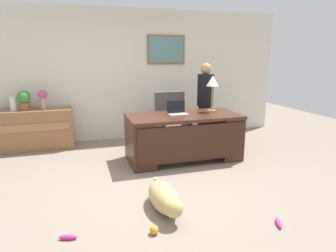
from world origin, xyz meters
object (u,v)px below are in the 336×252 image
at_px(desk, 184,135).
at_px(dog_toy_bone, 68,237).
at_px(dog_lying, 164,198).
at_px(dog_toy_ball, 154,230).
at_px(armchair, 172,121).
at_px(laptop, 177,111).
at_px(desk_lamp, 213,83).
at_px(dog_toy_plush, 278,223).
at_px(vase_with_flowers, 43,97).
at_px(vase_empty, 13,104).
at_px(person_standing, 205,103).
at_px(potted_plant, 24,99).
at_px(credenza, 29,130).

relative_size(desk, dog_toy_bone, 10.46).
distance_m(dog_lying, dog_toy_ball, 0.49).
distance_m(armchair, laptop, 0.92).
distance_m(desk_lamp, dog_toy_bone, 3.40).
bearing_deg(dog_lying, dog_toy_plush, -31.18).
bearing_deg(laptop, vase_with_flowers, 149.78).
distance_m(vase_with_flowers, vase_empty, 0.52).
bearing_deg(person_standing, vase_with_flowers, 169.40).
xyz_separation_m(person_standing, desk_lamp, (-0.16, -0.66, 0.45)).
distance_m(desk, dog_toy_ball, 2.28).
bearing_deg(vase_with_flowers, desk, -31.20).
xyz_separation_m(dog_lying, potted_plant, (-1.82, 2.97, 0.81)).
distance_m(person_standing, potted_plant, 3.43).
relative_size(vase_with_flowers, dog_toy_ball, 4.05).
xyz_separation_m(potted_plant, dog_toy_plush, (2.89, -3.62, -0.94)).
distance_m(desk_lamp, potted_plant, 3.46).
bearing_deg(dog_lying, vase_with_flowers, 116.79).
height_order(desk, dog_toy_ball, desk).
xyz_separation_m(vase_with_flowers, potted_plant, (-0.32, 0.00, -0.04)).
bearing_deg(laptop, dog_toy_plush, -81.46).
bearing_deg(dog_toy_ball, dog_toy_plush, -9.94).
height_order(dog_toy_ball, dog_toy_bone, dog_toy_ball).
xyz_separation_m(dog_lying, vase_with_flowers, (-1.50, 2.97, 0.85)).
distance_m(vase_empty, dog_toy_bone, 3.48).
distance_m(armchair, person_standing, 0.76).
bearing_deg(armchair, vase_with_flowers, 168.92).
bearing_deg(armchair, laptop, -102.24).
xyz_separation_m(laptop, dog_toy_plush, (0.35, -2.32, -0.81)).
height_order(desk, credenza, desk).
bearing_deg(credenza, armchair, -9.88).
bearing_deg(vase_empty, dog_toy_bone, -73.49).
distance_m(desk, person_standing, 1.18).
xyz_separation_m(armchair, dog_toy_bone, (-1.95, -2.76, -0.45)).
bearing_deg(potted_plant, credenza, -2.59).
relative_size(dog_toy_bone, dog_toy_plush, 0.90).
bearing_deg(dog_lying, potted_plant, 121.53).
bearing_deg(dog_lying, vase_empty, 124.13).
distance_m(dog_lying, dog_toy_plush, 1.25).
relative_size(credenza, potted_plant, 4.39).
xyz_separation_m(vase_with_flowers, dog_toy_ball, (1.27, -3.39, -0.95)).
relative_size(potted_plant, dog_toy_plush, 1.80).
relative_size(vase_empty, dog_toy_bone, 1.41).
relative_size(armchair, vase_empty, 4.13).
xyz_separation_m(armchair, dog_toy_ball, (-1.13, -2.92, -0.43)).
height_order(desk, vase_with_flowers, vase_with_flowers).
height_order(credenza, person_standing, person_standing).
xyz_separation_m(desk, person_standing, (0.75, 0.83, 0.40)).
height_order(dog_lying, dog_toy_plush, dog_lying).
height_order(vase_with_flowers, vase_empty, vase_with_flowers).
bearing_deg(desk, desk_lamp, 16.27).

